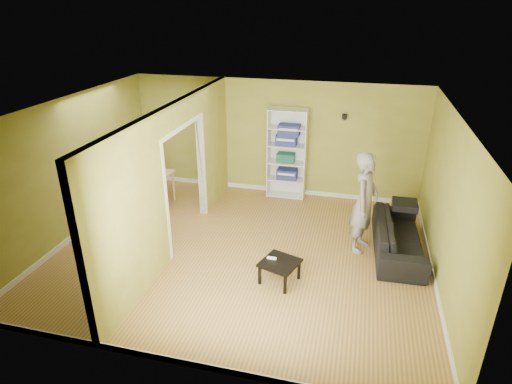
{
  "coord_description": "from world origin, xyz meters",
  "views": [
    {
      "loc": [
        1.84,
        -6.36,
        4.14
      ],
      "look_at": [
        0.2,
        0.2,
        1.1
      ],
      "focal_mm": 30.0,
      "sensor_mm": 36.0,
      "label": 1
    }
  ],
  "objects_px": {
    "bookshelf": "(287,153)",
    "coffee_table": "(280,265)",
    "chair_left": "(112,178)",
    "chair_near": "(132,192)",
    "sofa": "(399,232)",
    "dining_table": "(143,176)",
    "person": "(365,194)",
    "chair_far": "(154,174)"
  },
  "relations": [
    {
      "from": "coffee_table",
      "to": "chair_far",
      "type": "bearing_deg",
      "value": 142.32
    },
    {
      "from": "coffee_table",
      "to": "dining_table",
      "type": "distance_m",
      "value": 4.08
    },
    {
      "from": "bookshelf",
      "to": "dining_table",
      "type": "distance_m",
      "value": 3.21
    },
    {
      "from": "bookshelf",
      "to": "coffee_table",
      "type": "relative_size",
      "value": 3.68
    },
    {
      "from": "chair_near",
      "to": "chair_far",
      "type": "bearing_deg",
      "value": 77.86
    },
    {
      "from": "coffee_table",
      "to": "dining_table",
      "type": "bearing_deg",
      "value": 148.17
    },
    {
      "from": "dining_table",
      "to": "chair_far",
      "type": "distance_m",
      "value": 0.56
    },
    {
      "from": "chair_left",
      "to": "chair_near",
      "type": "bearing_deg",
      "value": 64.33
    },
    {
      "from": "sofa",
      "to": "dining_table",
      "type": "distance_m",
      "value": 5.39
    },
    {
      "from": "person",
      "to": "coffee_table",
      "type": "xyz_separation_m",
      "value": [
        -1.23,
        -1.35,
        -0.76
      ]
    },
    {
      "from": "person",
      "to": "coffee_table",
      "type": "distance_m",
      "value": 1.98
    },
    {
      "from": "chair_near",
      "to": "chair_far",
      "type": "xyz_separation_m",
      "value": [
        -0.03,
        1.08,
        -0.01
      ]
    },
    {
      "from": "chair_near",
      "to": "sofa",
      "type": "bearing_deg",
      "value": -15.95
    },
    {
      "from": "chair_left",
      "to": "bookshelf",
      "type": "bearing_deg",
      "value": 117.02
    },
    {
      "from": "chair_far",
      "to": "bookshelf",
      "type": "bearing_deg",
      "value": -170.51
    },
    {
      "from": "sofa",
      "to": "dining_table",
      "type": "relative_size",
      "value": 1.79
    },
    {
      "from": "sofa",
      "to": "chair_far",
      "type": "relative_size",
      "value": 2.09
    },
    {
      "from": "dining_table",
      "to": "chair_left",
      "type": "distance_m",
      "value": 0.84
    },
    {
      "from": "coffee_table",
      "to": "chair_left",
      "type": "xyz_separation_m",
      "value": [
        -4.28,
        2.21,
        0.19
      ]
    },
    {
      "from": "chair_left",
      "to": "chair_near",
      "type": "relative_size",
      "value": 0.99
    },
    {
      "from": "person",
      "to": "chair_left",
      "type": "distance_m",
      "value": 5.6
    },
    {
      "from": "chair_near",
      "to": "chair_far",
      "type": "distance_m",
      "value": 1.08
    },
    {
      "from": "person",
      "to": "dining_table",
      "type": "bearing_deg",
      "value": 95.64
    },
    {
      "from": "sofa",
      "to": "chair_near",
      "type": "xyz_separation_m",
      "value": [
        -5.32,
        0.2,
        0.11
      ]
    },
    {
      "from": "person",
      "to": "chair_far",
      "type": "bearing_deg",
      "value": 89.42
    },
    {
      "from": "bookshelf",
      "to": "chair_left",
      "type": "xyz_separation_m",
      "value": [
        -3.77,
        -1.13,
        -0.52
      ]
    },
    {
      "from": "sofa",
      "to": "chair_left",
      "type": "relative_size",
      "value": 2.06
    },
    {
      "from": "person",
      "to": "dining_table",
      "type": "xyz_separation_m",
      "value": [
        -4.68,
        0.79,
        -0.43
      ]
    },
    {
      "from": "bookshelf",
      "to": "sofa",
      "type": "bearing_deg",
      "value": -39.15
    },
    {
      "from": "dining_table",
      "to": "chair_far",
      "type": "xyz_separation_m",
      "value": [
        -0.02,
        0.54,
        -0.15
      ]
    },
    {
      "from": "dining_table",
      "to": "chair_left",
      "type": "xyz_separation_m",
      "value": [
        -0.82,
        0.07,
        -0.14
      ]
    },
    {
      "from": "sofa",
      "to": "bookshelf",
      "type": "distance_m",
      "value": 3.13
    },
    {
      "from": "sofa",
      "to": "coffee_table",
      "type": "height_order",
      "value": "sofa"
    },
    {
      "from": "chair_left",
      "to": "chair_near",
      "type": "height_order",
      "value": "chair_near"
    },
    {
      "from": "person",
      "to": "sofa",
      "type": "bearing_deg",
      "value": -69.98
    },
    {
      "from": "sofa",
      "to": "person",
      "type": "xyz_separation_m",
      "value": [
        -0.65,
        -0.05,
        0.68
      ]
    },
    {
      "from": "bookshelf",
      "to": "coffee_table",
      "type": "height_order",
      "value": "bookshelf"
    },
    {
      "from": "person",
      "to": "bookshelf",
      "type": "bearing_deg",
      "value": 56.15
    },
    {
      "from": "dining_table",
      "to": "chair_near",
      "type": "height_order",
      "value": "chair_near"
    },
    {
      "from": "chair_far",
      "to": "coffee_table",
      "type": "bearing_deg",
      "value": 139.27
    },
    {
      "from": "dining_table",
      "to": "chair_far",
      "type": "relative_size",
      "value": 1.17
    },
    {
      "from": "coffee_table",
      "to": "dining_table",
      "type": "relative_size",
      "value": 0.48
    }
  ]
}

